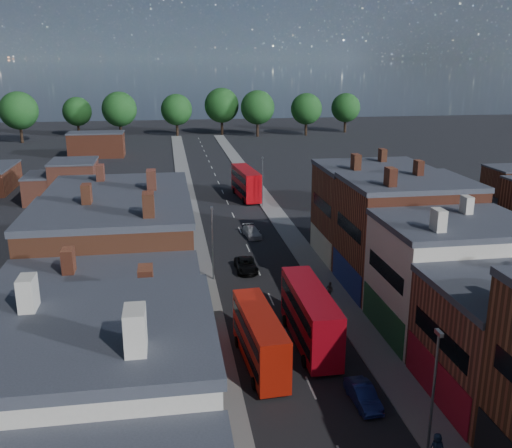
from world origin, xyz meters
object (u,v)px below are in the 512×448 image
object	(u,v)px
car_3	(252,232)
ped_3	(330,290)
car_1	(363,395)
bus_2	(246,183)
bus_1	(310,315)
bus_0	(260,338)
ped_2	(437,448)
car_2	(246,265)
ped_1	(202,366)

from	to	relation	value
car_3	ped_3	size ratio (longest dim) A/B	2.67
car_1	ped_3	size ratio (longest dim) A/B	2.40
bus_2	car_1	bearing A→B (deg)	-95.70
bus_1	bus_0	bearing A→B (deg)	-149.88
bus_0	ped_2	bearing A→B (deg)	-60.05
car_2	ped_1	xyz separation A→B (m)	(-6.36, -21.57, 0.33)
car_1	ped_2	xyz separation A→B (m)	(2.24, -6.39, 0.36)
car_2	ped_3	size ratio (longest dim) A/B	2.89
car_1	ped_3	bearing A→B (deg)	78.57
bus_1	car_3	bearing A→B (deg)	90.48
car_3	bus_2	bearing A→B (deg)	77.42
car_2	ped_1	bearing A→B (deg)	-106.64
bus_1	car_1	xyz separation A→B (m)	(1.56, -8.93, -1.94)
car_2	ped_2	xyz separation A→B (m)	(6.64, -33.01, 0.35)
car_2	ped_1	size ratio (longest dim) A/B	2.76
bus_1	ped_2	bearing A→B (deg)	-76.16
ped_1	ped_2	bearing A→B (deg)	114.14
car_2	ped_3	distance (m)	11.49
car_1	ped_2	world-z (taller)	ped_2
car_1	bus_0	bearing A→B (deg)	132.10
bus_2	car_1	distance (m)	61.15
bus_1	ped_3	size ratio (longest dim) A/B	6.55
bus_1	car_1	distance (m)	9.27
car_3	ped_3	distance (m)	22.08
car_2	car_3	distance (m)	12.82
car_1	ped_1	world-z (taller)	ped_1
bus_2	bus_0	bearing A→B (deg)	-102.19
bus_0	car_2	size ratio (longest dim) A/B	2.06
car_1	ped_2	bearing A→B (deg)	-73.44
car_2	car_3	xyz separation A→B (m)	(2.54, 12.56, -0.02)
ped_1	ped_2	size ratio (longest dim) A/B	0.98
ped_1	ped_2	world-z (taller)	ped_2
ped_2	bus_1	bearing A→B (deg)	105.13
ped_2	car_3	bearing A→B (deg)	96.35
car_2	car_3	world-z (taller)	car_2
car_2	bus_0	bearing A→B (deg)	-95.26
bus_0	ped_1	size ratio (longest dim) A/B	5.69
bus_1	car_1	bearing A→B (deg)	-80.19
car_3	ped_1	distance (m)	35.27
ped_1	car_1	bearing A→B (deg)	130.35
car_3	bus_1	bearing A→B (deg)	-96.03
bus_0	car_1	xyz separation A→B (m)	(6.20, -6.23, -1.67)
bus_0	car_1	distance (m)	8.95
ped_3	car_3	bearing A→B (deg)	-11.77
ped_1	ped_3	world-z (taller)	ped_1
bus_0	car_2	xyz separation A→B (m)	(1.80, 20.39, -1.66)
car_3	ped_1	bearing A→B (deg)	-111.21
bus_1	ped_1	world-z (taller)	bus_1
bus_0	car_1	size ratio (longest dim) A/B	2.49
ped_2	ped_1	bearing A→B (deg)	139.86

